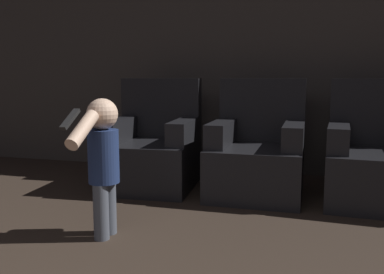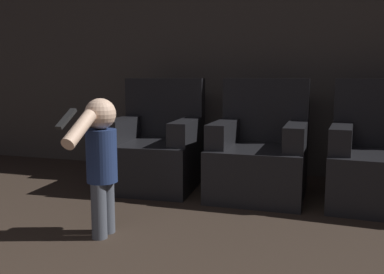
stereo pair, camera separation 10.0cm
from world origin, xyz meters
TOP-DOWN VIEW (x-y plane):
  - wall_back at (0.00, 4.50)m, footprint 8.40×0.05m
  - armchair_left at (-0.62, 3.66)m, footprint 0.82×0.91m
  - armchair_middle at (0.33, 3.66)m, footprint 0.76×0.86m
  - armchair_right at (1.29, 3.66)m, footprint 0.81×0.90m
  - person_toddler at (-0.46, 2.37)m, footprint 0.19×0.60m

SIDE VIEW (x-z plane):
  - armchair_left at x=-0.62m, z-range -0.16..0.82m
  - armchair_middle at x=0.33m, z-range -0.16..0.82m
  - armchair_right at x=1.29m, z-range -0.16..0.82m
  - person_toddler at x=-0.46m, z-range 0.08..0.95m
  - wall_back at x=0.00m, z-range 0.00..2.60m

